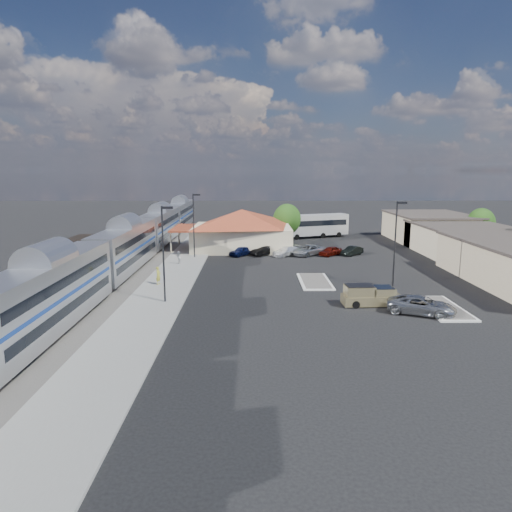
{
  "coord_description": "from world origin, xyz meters",
  "views": [
    {
      "loc": [
        -2.93,
        -46.82,
        12.11
      ],
      "look_at": [
        -2.49,
        2.77,
        2.8
      ],
      "focal_mm": 32.0,
      "sensor_mm": 36.0,
      "label": 1
    }
  ],
  "objects_px": {
    "pickup_truck": "(372,296)",
    "coach_bus": "(313,224)",
    "suv": "(422,305)",
    "station_depot": "(242,229)"
  },
  "relations": [
    {
      "from": "suv",
      "to": "coach_bus",
      "type": "relative_size",
      "value": 0.42
    },
    {
      "from": "pickup_truck",
      "to": "suv",
      "type": "xyz_separation_m",
      "value": [
        3.57,
        -2.67,
        -0.09
      ]
    },
    {
      "from": "pickup_truck",
      "to": "coach_bus",
      "type": "relative_size",
      "value": 0.41
    },
    {
      "from": "station_depot",
      "to": "suv",
      "type": "bearing_deg",
      "value": -64.29
    },
    {
      "from": "station_depot",
      "to": "pickup_truck",
      "type": "bearing_deg",
      "value": -67.83
    },
    {
      "from": "suv",
      "to": "coach_bus",
      "type": "height_order",
      "value": "coach_bus"
    },
    {
      "from": "station_depot",
      "to": "suv",
      "type": "xyz_separation_m",
      "value": [
        16.12,
        -33.48,
        -2.35
      ]
    },
    {
      "from": "suv",
      "to": "coach_bus",
      "type": "bearing_deg",
      "value": 29.3
    },
    {
      "from": "suv",
      "to": "coach_bus",
      "type": "xyz_separation_m",
      "value": [
        -3.25,
        45.48,
        1.63
      ]
    },
    {
      "from": "coach_bus",
      "to": "pickup_truck",
      "type": "bearing_deg",
      "value": 160.03
    }
  ]
}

